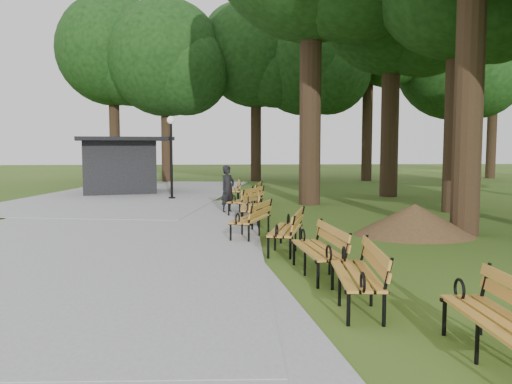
{
  "coord_description": "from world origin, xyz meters",
  "views": [
    {
      "loc": [
        -0.93,
        -9.92,
        2.25
      ],
      "look_at": [
        -0.13,
        2.82,
        1.1
      ],
      "focal_mm": 37.05,
      "sensor_mm": 36.0,
      "label": 1
    }
  ],
  "objects": [
    {
      "name": "ground",
      "position": [
        0.0,
        0.0,
        0.0
      ],
      "size": [
        100.0,
        100.0,
        0.0
      ],
      "primitive_type": "plane",
      "color": "#335016",
      "rests_on": "ground"
    },
    {
      "name": "path",
      "position": [
        -4.0,
        3.0,
        0.03
      ],
      "size": [
        12.0,
        38.0,
        0.06
      ],
      "primitive_type": "cube",
      "color": "gray",
      "rests_on": "ground"
    },
    {
      "name": "person",
      "position": [
        -0.78,
        7.39,
        0.79
      ],
      "size": [
        0.67,
        0.67,
        1.57
      ],
      "primitive_type": "imported",
      "rotation": [
        0.0,
        0.0,
        0.79
      ],
      "color": "black",
      "rests_on": "ground"
    },
    {
      "name": "kiosk",
      "position": [
        -5.75,
        14.72,
        1.3
      ],
      "size": [
        4.91,
        4.52,
        2.59
      ],
      "primitive_type": null,
      "rotation": [
        0.0,
        0.0,
        0.25
      ],
      "color": "black",
      "rests_on": "ground"
    },
    {
      "name": "lamp_post",
      "position": [
        -3.03,
        11.8,
        2.42
      ],
      "size": [
        0.32,
        0.32,
        3.4
      ],
      "color": "black",
      "rests_on": "ground"
    },
    {
      "name": "dirt_mound",
      "position": [
        3.83,
        2.85,
        0.39
      ],
      "size": [
        2.51,
        2.51,
        0.78
      ],
      "primitive_type": "cone",
      "color": "#47301C",
      "rests_on": "ground"
    },
    {
      "name": "bench_0",
      "position": [
        1.88,
        -4.83,
        0.44
      ],
      "size": [
        0.66,
        1.91,
        0.88
      ],
      "primitive_type": null,
      "rotation": [
        0.0,
        0.0,
        -1.58
      ],
      "color": "#BA7C2B",
      "rests_on": "ground"
    },
    {
      "name": "bench_1",
      "position": [
        0.9,
        -2.82,
        0.44
      ],
      "size": [
        0.8,
        1.95,
        0.88
      ],
      "primitive_type": null,
      "rotation": [
        0.0,
        0.0,
        -1.66
      ],
      "color": "#BA7C2B",
      "rests_on": "ground"
    },
    {
      "name": "bench_2",
      "position": [
        0.68,
        -1.05,
        0.44
      ],
      "size": [
        0.82,
        1.95,
        0.88
      ],
      "primitive_type": null,
      "rotation": [
        0.0,
        0.0,
        -1.47
      ],
      "color": "#BA7C2B",
      "rests_on": "ground"
    },
    {
      "name": "bench_3",
      "position": [
        0.38,
        1.08,
        0.44
      ],
      "size": [
        1.11,
        2.0,
        0.88
      ],
      "primitive_type": null,
      "rotation": [
        0.0,
        0.0,
        -1.83
      ],
      "color": "#BA7C2B",
      "rests_on": "ground"
    },
    {
      "name": "bench_4",
      "position": [
        -0.27,
        2.82,
        0.44
      ],
      "size": [
        1.27,
        2.0,
        0.88
      ],
      "primitive_type": null,
      "rotation": [
        0.0,
        0.0,
        -1.93
      ],
      "color": "#BA7C2B",
      "rests_on": "ground"
    },
    {
      "name": "bench_5",
      "position": [
        -0.17,
        5.14,
        0.44
      ],
      "size": [
        0.74,
        1.93,
        0.88
      ],
      "primitive_type": null,
      "rotation": [
        0.0,
        0.0,
        -1.62
      ],
      "color": "#BA7C2B",
      "rests_on": "ground"
    },
    {
      "name": "bench_6",
      "position": [
        -0.2,
        7.1,
        0.44
      ],
      "size": [
        1.41,
        1.99,
        0.88
      ],
      "primitive_type": null,
      "rotation": [
        0.0,
        0.0,
        -2.03
      ],
      "color": "#BA7C2B",
      "rests_on": "ground"
    },
    {
      "name": "bench_7",
      "position": [
        0.1,
        9.27,
        0.44
      ],
      "size": [
        0.98,
        1.98,
        0.88
      ],
      "primitive_type": null,
      "rotation": [
        0.0,
        0.0,
        -1.75
      ],
      "color": "#BA7C2B",
      "rests_on": "ground"
    },
    {
      "name": "bench_8",
      "position": [
        -0.55,
        11.05,
        0.44
      ],
      "size": [
        0.64,
        1.9,
        0.88
      ],
      "primitive_type": null,
      "rotation": [
        0.0,
        0.0,
        -1.57
      ],
      "color": "#BA7C2B",
      "rests_on": "ground"
    },
    {
      "name": "lawn_tree_4",
      "position": [
        6.26,
        12.57,
        8.34
      ],
      "size": [
        6.45,
        6.45,
        11.64
      ],
      "color": "black",
      "rests_on": "ground"
    },
    {
      "name": "tree_backdrop",
      "position": [
        6.79,
        23.14,
        8.24
      ],
      "size": [
        36.16,
        9.81,
        16.48
      ],
      "primitive_type": null,
      "color": "black",
      "rests_on": "ground"
    }
  ]
}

